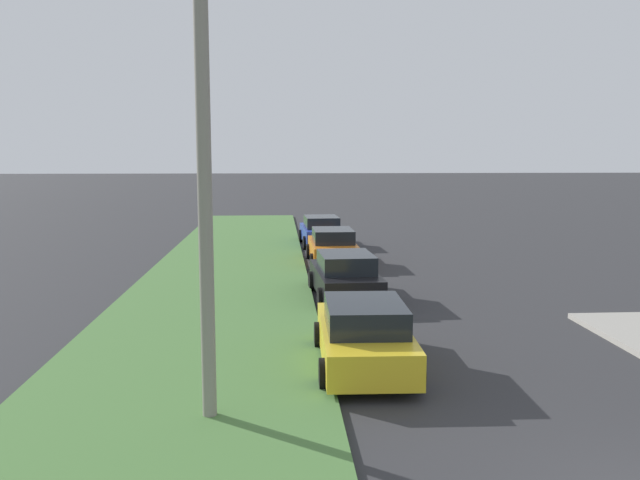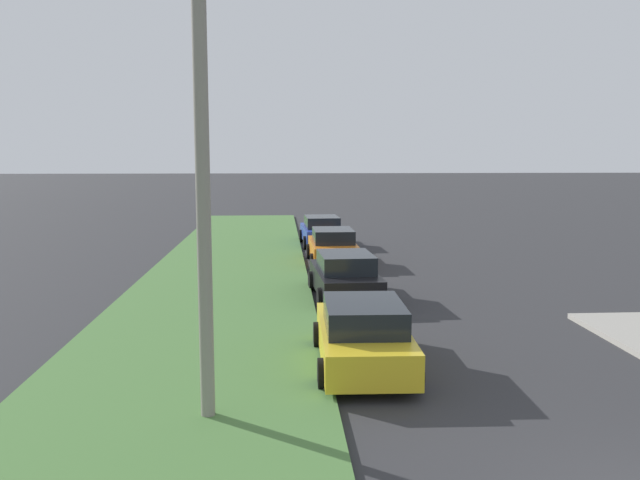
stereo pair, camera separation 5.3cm
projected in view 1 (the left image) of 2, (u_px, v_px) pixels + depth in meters
grass_median at (207, 322)px, 17.40m from camera, size 60.00×6.00×0.12m
parked_car_yellow at (364, 335)px, 13.74m from camera, size 4.34×2.09×1.47m
parked_car_black at (345, 276)px, 20.38m from camera, size 4.38×2.18×1.47m
parked_car_orange at (333, 247)px, 26.93m from camera, size 4.32×2.06×1.47m
parked_car_blue at (321, 231)px, 32.40m from camera, size 4.37×2.16×1.47m
streetlight at (226, 162)px, 10.57m from camera, size 0.82×2.85×7.50m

